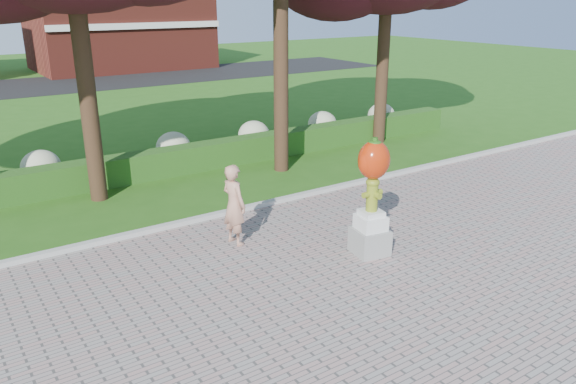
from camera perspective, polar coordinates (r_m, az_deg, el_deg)
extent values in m
plane|color=#275816|center=(11.47, -0.19, -7.33)|extent=(100.00, 100.00, 0.00)
cube|color=gray|center=(8.90, 14.93, -16.60)|extent=(40.00, 14.00, 0.04)
cube|color=#ADADA5|center=(13.82, -7.13, -2.35)|extent=(40.00, 0.18, 0.15)
cube|color=#1B4D16|center=(17.20, -13.29, 2.79)|extent=(24.00, 0.70, 0.80)
ellipsoid|color=#B5BC90|center=(17.36, -23.78, 2.31)|extent=(1.10, 1.10, 0.99)
ellipsoid|color=#B5BC90|center=(18.41, -11.56, 4.48)|extent=(1.10, 1.10, 0.99)
ellipsoid|color=#B5BC90|center=(19.70, -3.48, 5.81)|extent=(1.10, 1.10, 0.99)
ellipsoid|color=#B5BC90|center=(21.34, 3.51, 6.86)|extent=(1.10, 1.10, 0.99)
ellipsoid|color=#B5BC90|center=(23.25, 9.46, 7.68)|extent=(1.10, 1.10, 0.99)
cube|color=black|center=(37.32, -25.23, 9.62)|extent=(50.00, 8.00, 0.02)
cube|color=maroon|center=(44.71, -16.77, 16.07)|extent=(12.00, 8.00, 6.40)
cylinder|color=black|center=(15.13, -19.83, 10.37)|extent=(0.44, 0.44, 6.16)
cylinder|color=black|center=(16.84, -0.73, 14.20)|extent=(0.44, 0.44, 7.28)
cylinder|color=black|center=(20.79, 9.61, 12.99)|extent=(0.44, 0.44, 5.88)
cube|color=gray|center=(11.86, 8.30, -4.94)|extent=(0.78, 0.78, 0.54)
cube|color=silver|center=(11.69, 8.40, -3.06)|extent=(0.63, 0.63, 0.30)
cube|color=silver|center=(11.62, 8.45, -2.12)|extent=(0.50, 0.50, 0.11)
cylinder|color=olive|center=(11.49, 8.53, -0.46)|extent=(0.24, 0.24, 0.61)
ellipsoid|color=olive|center=(11.39, 8.61, 0.98)|extent=(0.28, 0.28, 0.20)
cylinder|color=olive|center=(11.36, 7.90, -0.31)|extent=(0.13, 0.12, 0.12)
cylinder|color=olive|center=(11.58, 9.19, 0.01)|extent=(0.13, 0.12, 0.12)
cylinder|color=olive|center=(11.36, 9.10, -0.38)|extent=(0.13, 0.13, 0.13)
cylinder|color=olive|center=(11.37, 8.63, 1.40)|extent=(0.09, 0.09, 0.05)
ellipsoid|color=#B42909|center=(11.26, 8.73, 3.23)|extent=(0.68, 0.61, 0.79)
ellipsoid|color=#B42909|center=(11.14, 7.98, 2.98)|extent=(0.33, 0.33, 0.50)
ellipsoid|color=#B42909|center=(11.39, 9.45, 3.27)|extent=(0.33, 0.33, 0.50)
cylinder|color=#265C15|center=(11.16, 8.83, 5.16)|extent=(0.11, 0.11, 0.13)
ellipsoid|color=#265C15|center=(11.17, 8.82, 5.00)|extent=(0.26, 0.26, 0.09)
imported|color=tan|center=(12.02, -5.50, -1.29)|extent=(0.53, 0.71, 1.78)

